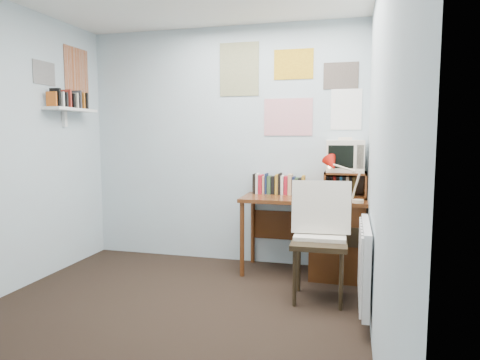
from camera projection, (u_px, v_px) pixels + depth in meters
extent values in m
plane|color=black|center=(153.00, 327.00, 3.05)|extent=(3.50, 3.50, 0.00)
cube|color=#ABB9C4|center=(223.00, 146.00, 4.60)|extent=(3.00, 0.02, 2.50)
cube|color=#ABB9C4|center=(379.00, 155.00, 2.55)|extent=(0.02, 3.50, 2.50)
cube|color=#572C13|center=(304.00, 199.00, 4.17)|extent=(1.20, 0.55, 0.03)
cube|color=#572C13|center=(337.00, 239.00, 4.13)|extent=(0.50, 0.50, 0.72)
cylinder|color=#572C13|center=(242.00, 240.00, 4.12)|extent=(0.04, 0.04, 0.72)
cylinder|color=#572C13|center=(253.00, 229.00, 4.58)|extent=(0.04, 0.04, 0.72)
cube|color=#572C13|center=(282.00, 225.00, 4.51)|extent=(0.64, 0.02, 0.30)
cube|color=black|center=(319.00, 244.00, 3.51)|extent=(0.50, 0.48, 0.96)
cube|color=red|center=(358.00, 182.00, 3.83)|extent=(0.29, 0.26, 0.37)
cube|color=#572C13|center=(345.00, 185.00, 4.17)|extent=(0.40, 0.30, 0.25)
cube|color=beige|center=(345.00, 155.00, 4.16)|extent=(0.37, 0.34, 0.34)
cube|color=#572C13|center=(282.00, 183.00, 4.39)|extent=(0.60, 0.14, 0.22)
cube|color=white|center=(365.00, 263.00, 3.17)|extent=(0.09, 0.80, 0.60)
cube|color=white|center=(71.00, 110.00, 4.29)|extent=(0.20, 0.62, 0.24)
cube|color=white|center=(288.00, 87.00, 4.36)|extent=(1.20, 0.01, 0.90)
cube|color=white|center=(61.00, 71.00, 4.27)|extent=(0.01, 0.70, 0.60)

